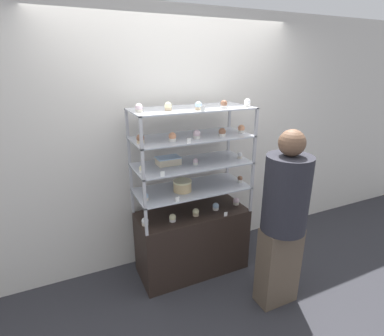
{
  "coord_description": "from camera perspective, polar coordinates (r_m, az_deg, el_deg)",
  "views": [
    {
      "loc": [
        -1.13,
        -2.44,
        2.08
      ],
      "look_at": [
        0.0,
        0.0,
        1.14
      ],
      "focal_mm": 28.0,
      "sensor_mm": 36.0,
      "label": 1
    }
  ],
  "objects": [
    {
      "name": "cupcake_16",
      "position": [
        2.56,
        -4.57,
        11.59
      ],
      "size": [
        0.06,
        0.06,
        0.07
      ],
      "color": "#CCB28C",
      "rests_on": "display_riser_top"
    },
    {
      "name": "ground_plane",
      "position": [
        3.39,
        0.0,
        -18.46
      ],
      "size": [
        20.0,
        20.0,
        0.0
      ],
      "primitive_type": "plane",
      "color": "#2D2D33"
    },
    {
      "name": "cupcake_5",
      "position": [
        2.68,
        -8.83,
        -5.48
      ],
      "size": [
        0.05,
        0.05,
        0.07
      ],
      "color": "white",
      "rests_on": "display_riser_lower"
    },
    {
      "name": "cupcake_2",
      "position": [
        2.94,
        0.66,
        -8.44
      ],
      "size": [
        0.06,
        0.06,
        0.08
      ],
      "color": "#CCB28C",
      "rests_on": "display_base"
    },
    {
      "name": "cupcake_11",
      "position": [
        2.58,
        -3.75,
        5.91
      ],
      "size": [
        0.07,
        0.07,
        0.08
      ],
      "color": "white",
      "rests_on": "display_riser_upper"
    },
    {
      "name": "cupcake_1",
      "position": [
        2.85,
        -3.72,
        -9.46
      ],
      "size": [
        0.06,
        0.06,
        0.08
      ],
      "color": "white",
      "rests_on": "display_base"
    },
    {
      "name": "display_riser_upper",
      "position": [
        2.76,
        0.0,
        5.74
      ],
      "size": [
        1.1,
        0.49,
        0.26
      ],
      "color": "#B7B7BC",
      "rests_on": "display_riser_middle"
    },
    {
      "name": "price_tag_1",
      "position": [
        2.63,
        -2.79,
        -5.98
      ],
      "size": [
        0.04,
        0.0,
        0.04
      ],
      "color": "white",
      "rests_on": "display_riser_lower"
    },
    {
      "name": "price_tag_0",
      "position": [
        2.95,
        6.43,
        -8.73
      ],
      "size": [
        0.04,
        0.0,
        0.04
      ],
      "color": "white",
      "rests_on": "display_base"
    },
    {
      "name": "cupcake_7",
      "position": [
        2.61,
        -9.54,
        -0.2
      ],
      "size": [
        0.05,
        0.05,
        0.06
      ],
      "color": "white",
      "rests_on": "display_riser_middle"
    },
    {
      "name": "back_wall",
      "position": [
        3.14,
        -3.0,
        4.92
      ],
      "size": [
        8.0,
        0.05,
        2.6
      ],
      "color": "silver",
      "rests_on": "ground_plane"
    },
    {
      "name": "sheet_cake_frosted",
      "position": [
        2.79,
        -4.57,
        1.42
      ],
      "size": [
        0.22,
        0.15,
        0.07
      ],
      "color": "beige",
      "rests_on": "display_riser_middle"
    },
    {
      "name": "cupcake_19",
      "position": [
        2.84,
        10.48,
        12.11
      ],
      "size": [
        0.06,
        0.06,
        0.07
      ],
      "color": "white",
      "rests_on": "display_riser_top"
    },
    {
      "name": "cupcake_18",
      "position": [
        2.71,
        6.09,
        11.97
      ],
      "size": [
        0.06,
        0.06,
        0.07
      ],
      "color": "white",
      "rests_on": "display_riser_top"
    },
    {
      "name": "cupcake_10",
      "position": [
        2.54,
        -9.8,
        5.49
      ],
      "size": [
        0.07,
        0.07,
        0.08
      ],
      "color": "#CCB28C",
      "rests_on": "display_riser_upper"
    },
    {
      "name": "display_base",
      "position": [
        3.2,
        0.0,
        -13.67
      ],
      "size": [
        1.1,
        0.49,
        0.67
      ],
      "color": "black",
      "rests_on": "ground_plane"
    },
    {
      "name": "price_tag_2",
      "position": [
        2.49,
        -5.63,
        -1.13
      ],
      "size": [
        0.04,
        0.0,
        0.04
      ],
      "color": "white",
      "rests_on": "display_riser_middle"
    },
    {
      "name": "display_riser_middle",
      "position": [
        2.83,
        0.0,
        0.67
      ],
      "size": [
        1.1,
        0.49,
        0.26
      ],
      "color": "#B7B7BC",
      "rests_on": "display_riser_lower"
    },
    {
      "name": "cupcake_15",
      "position": [
        2.49,
        -10.08,
        11.16
      ],
      "size": [
        0.06,
        0.06,
        0.07
      ],
      "color": "beige",
      "rests_on": "display_riser_top"
    },
    {
      "name": "cupcake_8",
      "position": [
        2.77,
        0.69,
        1.22
      ],
      "size": [
        0.05,
        0.05,
        0.06
      ],
      "color": "white",
      "rests_on": "display_riser_middle"
    },
    {
      "name": "cupcake_4",
      "position": [
        3.19,
        8.41,
        -6.3
      ],
      "size": [
        0.06,
        0.06,
        0.08
      ],
      "color": "beige",
      "rests_on": "display_base"
    },
    {
      "name": "display_riser_lower",
      "position": [
        2.93,
        0.0,
        -4.12
      ],
      "size": [
        1.1,
        0.49,
        0.26
      ],
      "color": "#B7B7BC",
      "rests_on": "display_base"
    },
    {
      "name": "cupcake_6",
      "position": [
        3.08,
        9.13,
        -2.12
      ],
      "size": [
        0.05,
        0.05,
        0.07
      ],
      "color": "white",
      "rests_on": "display_riser_lower"
    },
    {
      "name": "layer_cake_centerpiece",
      "position": [
        2.83,
        -1.84,
        -3.38
      ],
      "size": [
        0.18,
        0.18,
        0.11
      ],
      "color": "#DBBC84",
      "rests_on": "display_riser_lower"
    },
    {
      "name": "price_tag_3",
      "position": [
        2.5,
        -0.58,
        5.22
      ],
      "size": [
        0.04,
        0.0,
        0.04
      ],
      "color": "white",
      "rests_on": "display_riser_upper"
    },
    {
      "name": "cupcake_0",
      "position": [
        2.81,
        -8.93,
        -10.05
      ],
      "size": [
        0.06,
        0.06,
        0.08
      ],
      "color": "beige",
      "rests_on": "display_base"
    },
    {
      "name": "customer_figure",
      "position": [
        2.66,
        17.05,
        -8.94
      ],
      "size": [
        0.37,
        0.37,
        1.61
      ],
      "color": "brown",
      "rests_on": "ground_plane"
    },
    {
      "name": "cupcake_3",
      "position": [
        3.06,
        4.55,
        -7.32
      ],
      "size": [
        0.06,
        0.06,
        0.08
      ],
      "color": "white",
      "rests_on": "display_base"
    },
    {
      "name": "cupcake_12",
      "position": [
        2.67,
        0.93,
        6.43
      ],
      "size": [
        0.07,
        0.07,
        0.08
      ],
      "color": "white",
      "rests_on": "display_riser_upper"
    },
    {
      "name": "cupcake_17",
      "position": [
        2.59,
        1.17,
        11.74
      ],
      "size": [
        0.06,
        0.06,
        0.07
      ],
      "color": "#CCB28C",
      "rests_on": "display_riser_top"
    },
    {
      "name": "display_riser_top",
      "position": [
        2.71,
        0.0,
        11.04
      ],
      "size": [
        1.1,
        0.49,
        0.26
      ],
      "color": "#B7B7BC",
      "rests_on": "display_riser_upper"
    },
    {
      "name": "price_tag_4",
      "position": [
        2.51,
        2.05,
        11.23
      ],
      "size": [
        0.04,
        0.0,
        0.04
      ],
      "color": "white",
      "rests_on": "display_riser_top"
    },
    {
      "name": "cupcake_13",
      "position": [
        2.77,
        5.78,
        6.78
      ],
      "size": [
        0.07,
        0.07,
        0.08
      ],
      "color": "white",
      "rests_on": "display_riser_upper"
    },
    {
      "name": "cupcake_9",
      "position": [
        3.0,
        9.09,
        2.39
      ],
      "size": [
        0.05,
        0.05,
        0.06
      ],
      "color": "beige",
      "rests_on": "display_riser_middle"
    },
    {
      "name": "cupcake_14",
      "position": [
        2.94,
        9.37,
        7.35
      ],
      "size": [
        0.07,
        0.07,
        0.08
      ],
      "color": "white",
      "rests_on": "display_riser_upper"
    }
  ]
}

